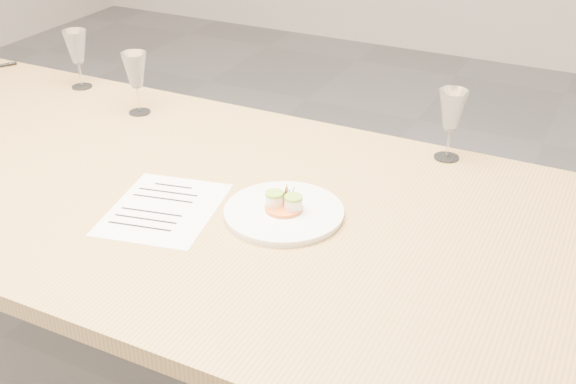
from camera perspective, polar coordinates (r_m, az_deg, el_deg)
The scene contains 6 objects.
dining_table at distance 1.81m, azimuth -10.92°, elevation -0.84°, with size 2.40×1.00×0.75m.
dinner_plate at distance 1.58m, azimuth -0.31°, elevation -1.54°, with size 0.26×0.26×0.07m.
recipe_sheet at distance 1.64m, azimuth -9.79°, elevation -1.32°, with size 0.28×0.33×0.00m.
wine_glass_0 at distance 2.35m, azimuth -16.38°, elevation 10.86°, with size 0.07×0.07×0.18m.
wine_glass_1 at distance 2.11m, azimuth -11.97°, elevation 9.30°, with size 0.07×0.07×0.18m.
wine_glass_2 at distance 1.83m, azimuth 12.81°, elevation 6.21°, with size 0.07×0.07×0.18m.
Camera 1 is at (0.99, -1.22, 1.57)m, focal length 45.00 mm.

